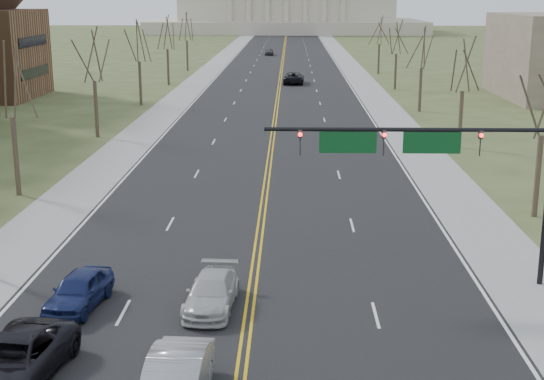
# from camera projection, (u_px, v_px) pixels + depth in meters

# --- Properties ---
(road) EXTENTS (20.00, 380.00, 0.01)m
(road) POSITION_uv_depth(u_px,v_px,m) (281.00, 70.00, 126.68)
(road) COLOR black
(road) RESTS_ON ground
(cross_road) EXTENTS (120.00, 14.00, 0.01)m
(cross_road) POSITION_uv_depth(u_px,v_px,m) (243.00, 361.00, 26.02)
(cross_road) COLOR black
(cross_road) RESTS_ON ground
(sidewalk_left) EXTENTS (4.00, 380.00, 0.03)m
(sidewalk_left) POSITION_uv_depth(u_px,v_px,m) (210.00, 70.00, 126.97)
(sidewalk_left) COLOR gray
(sidewalk_left) RESTS_ON ground
(sidewalk_right) EXTENTS (4.00, 380.00, 0.03)m
(sidewalk_right) POSITION_uv_depth(u_px,v_px,m) (353.00, 70.00, 126.39)
(sidewalk_right) COLOR gray
(sidewalk_right) RESTS_ON ground
(center_line) EXTENTS (0.42, 380.00, 0.01)m
(center_line) POSITION_uv_depth(u_px,v_px,m) (281.00, 70.00, 126.68)
(center_line) COLOR gold
(center_line) RESTS_ON road
(edge_line_left) EXTENTS (0.15, 380.00, 0.01)m
(edge_line_left) POSITION_uv_depth(u_px,v_px,m) (223.00, 70.00, 126.92)
(edge_line_left) COLOR silver
(edge_line_left) RESTS_ON road
(edge_line_right) EXTENTS (0.15, 380.00, 0.01)m
(edge_line_right) POSITION_uv_depth(u_px,v_px,m) (340.00, 70.00, 126.44)
(edge_line_right) COLOR silver
(edge_line_right) RESTS_ON road
(signal_mast) EXTENTS (12.12, 0.44, 7.20)m
(signal_mast) POSITION_uv_depth(u_px,v_px,m) (430.00, 154.00, 31.66)
(signal_mast) COLOR black
(signal_mast) RESTS_ON ground
(tree_r_0) EXTENTS (3.74, 3.74, 8.50)m
(tree_r_0) POSITION_uv_depth(u_px,v_px,m) (544.00, 102.00, 41.43)
(tree_r_0) COLOR #3C3223
(tree_r_0) RESTS_ON ground
(tree_l_0) EXTENTS (3.96, 3.96, 9.00)m
(tree_l_0) POSITION_uv_depth(u_px,v_px,m) (10.00, 85.00, 45.96)
(tree_l_0) COLOR #3C3223
(tree_l_0) RESTS_ON ground
(tree_r_1) EXTENTS (3.74, 3.74, 8.50)m
(tree_r_1) POSITION_uv_depth(u_px,v_px,m) (464.00, 68.00, 60.79)
(tree_r_1) COLOR #3C3223
(tree_r_1) RESTS_ON ground
(tree_l_1) EXTENTS (3.96, 3.96, 9.00)m
(tree_l_1) POSITION_uv_depth(u_px,v_px,m) (93.00, 58.00, 65.31)
(tree_l_1) COLOR #3C3223
(tree_l_1) RESTS_ON ground
(tree_r_2) EXTENTS (3.74, 3.74, 8.50)m
(tree_r_2) POSITION_uv_depth(u_px,v_px,m) (422.00, 50.00, 80.15)
(tree_r_2) COLOR #3C3223
(tree_r_2) RESTS_ON ground
(tree_l_2) EXTENTS (3.96, 3.96, 9.00)m
(tree_l_2) POSITION_uv_depth(u_px,v_px,m) (139.00, 43.00, 84.67)
(tree_l_2) COLOR #3C3223
(tree_l_2) RESTS_ON ground
(tree_r_3) EXTENTS (3.74, 3.74, 8.50)m
(tree_r_3) POSITION_uv_depth(u_px,v_px,m) (397.00, 39.00, 99.50)
(tree_r_3) COLOR #3C3223
(tree_r_3) RESTS_ON ground
(tree_l_3) EXTENTS (3.96, 3.96, 9.00)m
(tree_l_3) POSITION_uv_depth(u_px,v_px,m) (167.00, 34.00, 104.03)
(tree_l_3) COLOR #3C3223
(tree_l_3) RESTS_ON ground
(tree_r_4) EXTENTS (3.74, 3.74, 8.50)m
(tree_r_4) POSITION_uv_depth(u_px,v_px,m) (380.00, 32.00, 118.86)
(tree_r_4) COLOR #3C3223
(tree_r_4) RESTS_ON ground
(tree_l_4) EXTENTS (3.96, 3.96, 9.00)m
(tree_l_4) POSITION_uv_depth(u_px,v_px,m) (187.00, 28.00, 123.39)
(tree_l_4) COLOR #3C3223
(tree_l_4) RESTS_ON ground
(car_sb_outer_lead) EXTENTS (3.27, 5.86, 1.55)m
(car_sb_outer_lead) POSITION_uv_depth(u_px,v_px,m) (14.00, 360.00, 24.48)
(car_sb_outer_lead) COLOR black
(car_sb_outer_lead) RESTS_ON road
(car_sb_inner_second) EXTENTS (2.15, 4.67, 1.32)m
(car_sb_inner_second) POSITION_uv_depth(u_px,v_px,m) (212.00, 292.00, 30.31)
(car_sb_inner_second) COLOR #B6B6B6
(car_sb_inner_second) RESTS_ON road
(car_sb_outer_second) EXTENTS (2.28, 4.44, 1.45)m
(car_sb_outer_second) POSITION_uv_depth(u_px,v_px,m) (79.00, 290.00, 30.34)
(car_sb_outer_second) COLOR navy
(car_sb_outer_second) RESTS_ON road
(car_far_nb) EXTENTS (3.00, 6.12, 1.67)m
(car_far_nb) POSITION_uv_depth(u_px,v_px,m) (294.00, 78.00, 107.07)
(car_far_nb) COLOR black
(car_far_nb) RESTS_ON road
(car_far_sb) EXTENTS (1.78, 4.30, 1.46)m
(car_far_sb) POSITION_uv_depth(u_px,v_px,m) (269.00, 52.00, 157.79)
(car_far_sb) COLOR #43464A
(car_far_sb) RESTS_ON road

